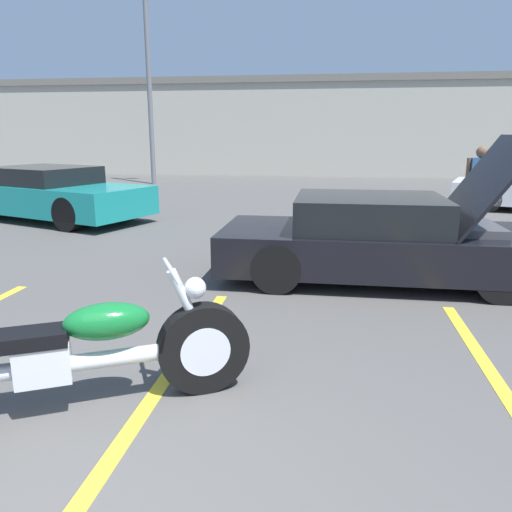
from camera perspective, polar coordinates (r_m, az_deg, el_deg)
The scene contains 7 objects.
parking_stripe_middle at distance 3.62m, azimuth -13.86°, elevation -18.31°, with size 0.12×5.53×0.01m, color yellow.
far_building at distance 25.02m, azimuth 6.14°, elevation 14.74°, with size 32.00×4.20×4.40m.
light_pole at distance 19.94m, azimuth -11.87°, elevation 18.97°, with size 1.21×0.28×6.83m.
motorcycle at distance 3.74m, azimuth -20.97°, elevation -10.73°, with size 2.40×1.33×0.98m.
show_car_hood_open at distance 6.79m, azimuth 14.18°, elevation 1.85°, with size 4.19×1.77×1.89m.
parked_car_left_row at distance 12.24m, azimuth -22.45°, elevation 6.58°, with size 4.99×3.35×1.19m.
spectator_near_motorcycle at distance 10.54m, azimuth 24.13°, elevation 7.68°, with size 0.52×0.22×1.68m.
Camera 1 is at (1.16, -1.55, 1.91)m, focal length 35.00 mm.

